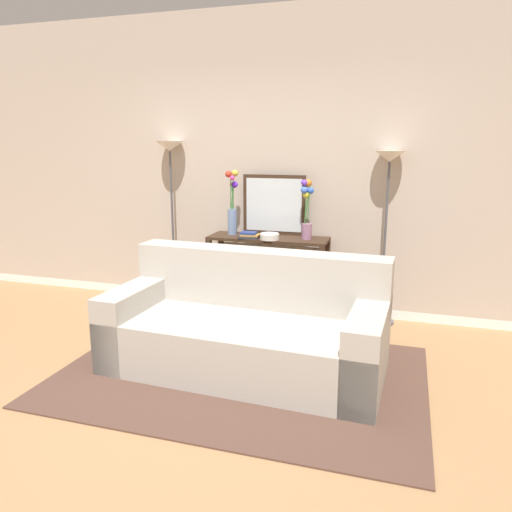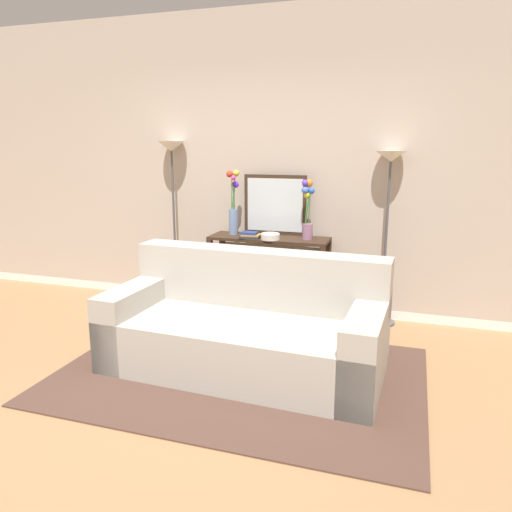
{
  "view_description": "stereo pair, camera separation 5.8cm",
  "coord_description": "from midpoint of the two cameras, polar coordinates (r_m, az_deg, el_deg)",
  "views": [
    {
      "loc": [
        1.38,
        -2.73,
        1.71
      ],
      "look_at": [
        0.17,
        1.21,
        0.76
      ],
      "focal_mm": 34.37,
      "sensor_mm": 36.0,
      "label": 1
    },
    {
      "loc": [
        1.44,
        -2.71,
        1.71
      ],
      "look_at": [
        0.17,
        1.21,
        0.76
      ],
      "focal_mm": 34.37,
      "sensor_mm": 36.0,
      "label": 2
    }
  ],
  "objects": [
    {
      "name": "floor_lamp_left",
      "position": [
        5.28,
        -9.39,
        9.01
      ],
      "size": [
        0.28,
        0.28,
        1.73
      ],
      "color": "#4C4C51",
      "rests_on": "ground"
    },
    {
      "name": "vase_tall_flowers",
      "position": [
        4.93,
        -2.3,
        5.75
      ],
      "size": [
        0.13,
        0.12,
        0.65
      ],
      "color": "#6B84AD",
      "rests_on": "console_table"
    },
    {
      "name": "wall_mirror",
      "position": [
        4.93,
        2.56,
        5.96
      ],
      "size": [
        0.64,
        0.02,
        0.6
      ],
      "color": "#382619",
      "rests_on": "console_table"
    },
    {
      "name": "vase_short_flowers",
      "position": [
        4.7,
        6.37,
        5.44
      ],
      "size": [
        0.13,
        0.12,
        0.57
      ],
      "color": "gray",
      "rests_on": "console_table"
    },
    {
      "name": "back_wall",
      "position": [
        5.09,
        1.85,
        10.55
      ],
      "size": [
        12.0,
        0.15,
        3.0
      ],
      "color": "white",
      "rests_on": "ground"
    },
    {
      "name": "console_table",
      "position": [
        4.88,
        1.85,
        -0.72
      ],
      "size": [
        1.18,
        0.38,
        0.81
      ],
      "color": "#382619",
      "rests_on": "ground"
    },
    {
      "name": "floor_lamp_right",
      "position": [
        4.7,
        15.56,
        7.44
      ],
      "size": [
        0.28,
        0.28,
        1.65
      ],
      "color": "#4C4C51",
      "rests_on": "ground"
    },
    {
      "name": "area_rug",
      "position": [
        3.81,
        -1.53,
        -13.64
      ],
      "size": [
        2.7,
        1.83,
        0.01
      ],
      "color": "#51382D",
      "rests_on": "ground"
    },
    {
      "name": "couch",
      "position": [
        3.83,
        -0.7,
        -8.54
      ],
      "size": [
        2.12,
        1.04,
        0.88
      ],
      "color": "#ADA89E",
      "rests_on": "ground"
    },
    {
      "name": "book_stack",
      "position": [
        4.76,
        -0.34,
        2.41
      ],
      "size": [
        0.21,
        0.16,
        0.06
      ],
      "color": "#2D2D33",
      "rests_on": "console_table"
    },
    {
      "name": "ground_plane",
      "position": [
        3.51,
        -8.61,
        -16.53
      ],
      "size": [
        16.0,
        16.0,
        0.02
      ],
      "primitive_type": "cube",
      "color": "#9E754C"
    },
    {
      "name": "fruit_bowl",
      "position": [
        4.69,
        2.03,
        2.3
      ],
      "size": [
        0.18,
        0.18,
        0.06
      ],
      "color": "silver",
      "rests_on": "console_table"
    },
    {
      "name": "book_row_under_console",
      "position": [
        5.13,
        -2.06,
        -5.9
      ],
      "size": [
        0.25,
        0.17,
        0.12
      ],
      "color": "#BC3328",
      "rests_on": "ground"
    }
  ]
}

